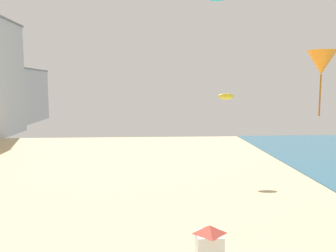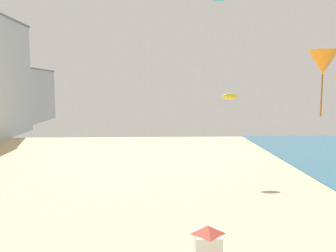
% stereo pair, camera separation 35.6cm
% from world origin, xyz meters
% --- Properties ---
extents(boardwalk_hotel_distant, '(11.98, 21.62, 12.12)m').
position_xyz_m(boardwalk_hotel_distant, '(-27.01, 84.93, 6.06)').
color(boardwalk_hotel_distant, '#ADB7C1').
rests_on(boardwalk_hotel_distant, ground).
extents(lifeguard_stand, '(1.10, 1.10, 2.55)m').
position_xyz_m(lifeguard_stand, '(6.95, 16.61, 1.84)').
color(lifeguard_stand, white).
rests_on(lifeguard_stand, ground).
extents(kite_yellow_parafoil, '(1.55, 0.43, 0.60)m').
position_xyz_m(kite_yellow_parafoil, '(12.11, 37.24, 7.31)').
color(kite_yellow_parafoil, yellow).
extents(kite_orange_delta, '(1.49, 1.49, 3.40)m').
position_xyz_m(kite_orange_delta, '(13.36, 20.49, 9.57)').
color(kite_orange_delta, orange).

